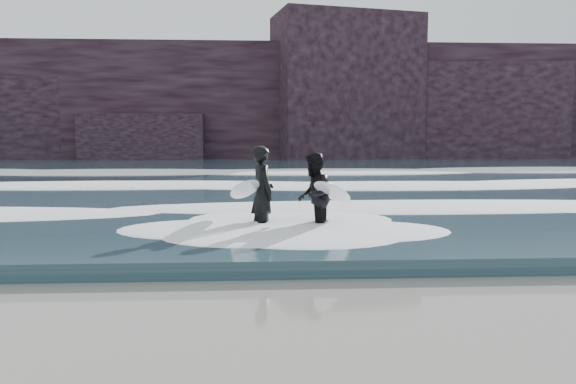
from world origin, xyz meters
name	(u,v)px	position (x,y,z in m)	size (l,w,h in m)	color
ground	(131,362)	(0.00, 0.00, 0.00)	(120.00, 120.00, 0.00)	olive
sea	(236,170)	(0.00, 29.00, 0.15)	(90.00, 52.00, 0.30)	#26404D
headland	(242,105)	(0.00, 46.00, 5.00)	(70.00, 9.00, 10.00)	black
foam_near	(208,206)	(0.00, 9.00, 0.40)	(60.00, 3.20, 0.20)	white
foam_mid	(224,183)	(0.00, 16.00, 0.42)	(60.00, 4.00, 0.24)	white
foam_far	(233,169)	(0.00, 25.00, 0.45)	(60.00, 4.80, 0.30)	white
surfer_left	(260,192)	(1.31, 6.71, 1.00)	(1.20, 2.07, 1.99)	black
surfer_right	(316,196)	(2.50, 6.48, 0.93)	(1.54, 2.30, 1.85)	black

